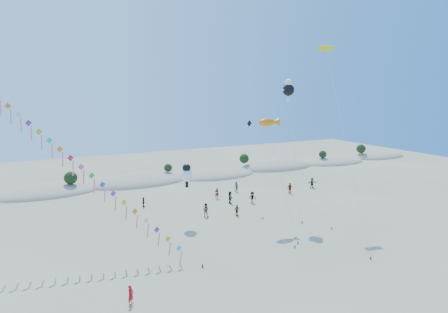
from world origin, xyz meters
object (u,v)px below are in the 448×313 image
Objects in this scene: flyer_foreground at (131,295)px; fish_kite at (269,122)px; kite_train at (45,138)px; parafoil_kite at (327,53)px.

fish_kite is at bearing -12.00° from flyer_foreground.
kite_train is 18.52m from flyer_foreground.
kite_train is at bearing 177.61° from parafoil_kite.
parafoil_kite is (8.54, -0.73, 9.09)m from fish_kite.
fish_kite is 0.59× the size of parafoil_kite.
parafoil_kite reaches higher than fish_kite.
fish_kite is at bearing -1.59° from kite_train.
parafoil_kite is at bearing -20.97° from flyer_foreground.
fish_kite is (26.45, -0.73, 0.68)m from kite_train.
kite_train reaches higher than parafoil_kite.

